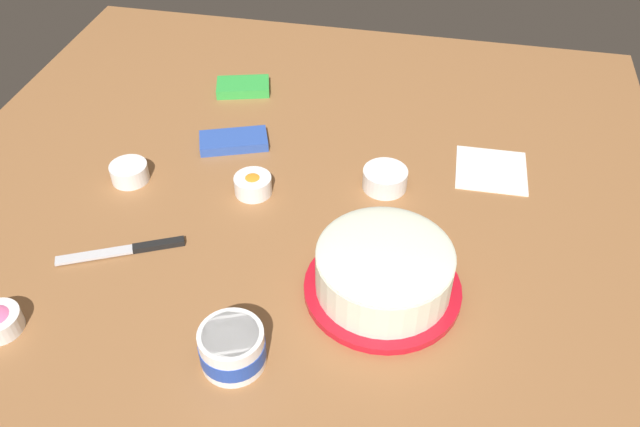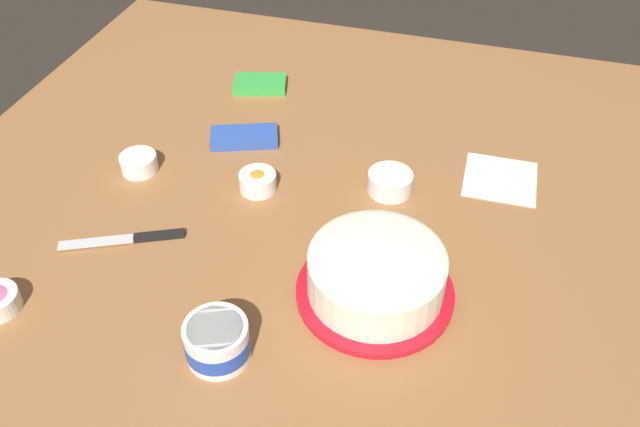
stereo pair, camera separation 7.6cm
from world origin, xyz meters
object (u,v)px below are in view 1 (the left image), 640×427
object	(u,v)px
sprinkle_bowl_green	(385,178)
candy_box_upper	(234,141)
frosted_cake	(384,271)
spreading_knife	(133,249)
sprinkle_bowl_rainbow	(129,172)
frosting_tub	(232,347)
paper_napkin	(491,169)
sprinkle_bowl_orange	(253,183)
candy_box_lower	(243,87)

from	to	relation	value
sprinkle_bowl_green	candy_box_upper	world-z (taller)	sprinkle_bowl_green
frosted_cake	spreading_knife	bearing A→B (deg)	-0.31
sprinkle_bowl_green	sprinkle_bowl_rainbow	bearing A→B (deg)	9.16
frosted_cake	sprinkle_bowl_green	size ratio (longest dim) A/B	2.98
frosting_tub	candy_box_upper	bearing A→B (deg)	-72.67
sprinkle_bowl_rainbow	candy_box_upper	distance (m)	0.24
paper_napkin	sprinkle_bowl_green	bearing A→B (deg)	24.61
sprinkle_bowl_orange	sprinkle_bowl_green	size ratio (longest dim) A/B	0.83
frosted_cake	candy_box_upper	bearing A→B (deg)	-43.39
frosting_tub	candy_box_upper	distance (m)	0.59
sprinkle_bowl_orange	sprinkle_bowl_rainbow	xyz separation A→B (m)	(0.27, 0.02, -0.00)
candy_box_lower	paper_napkin	distance (m)	0.65
frosted_cake	candy_box_lower	bearing A→B (deg)	-53.84
sprinkle_bowl_rainbow	paper_napkin	world-z (taller)	sprinkle_bowl_rainbow
frosting_tub	sprinkle_bowl_green	bearing A→B (deg)	-110.17
candy_box_upper	paper_napkin	bearing A→B (deg)	161.90
sprinkle_bowl_green	candy_box_lower	xyz separation A→B (m)	(0.40, -0.30, -0.01)
frosting_tub	sprinkle_bowl_orange	xyz separation A→B (m)	(0.09, -0.41, -0.01)
frosting_tub	spreading_knife	bearing A→B (deg)	-37.34
spreading_knife	sprinkle_bowl_green	world-z (taller)	sprinkle_bowl_green
sprinkle_bowl_orange	candy_box_lower	distance (m)	0.40
spreading_knife	sprinkle_bowl_orange	bearing A→B (deg)	-128.86
frosting_tub	sprinkle_bowl_rainbow	size ratio (longest dim) A/B	1.34
frosting_tub	paper_napkin	bearing A→B (deg)	-124.17
sprinkle_bowl_green	candy_box_upper	xyz separation A→B (m)	(0.35, -0.08, -0.01)
sprinkle_bowl_orange	candy_box_lower	world-z (taller)	sprinkle_bowl_orange
frosted_cake	sprinkle_bowl_orange	size ratio (longest dim) A/B	3.59
sprinkle_bowl_orange	paper_napkin	size ratio (longest dim) A/B	0.52
candy_box_upper	frosting_tub	bearing A→B (deg)	86.97
spreading_knife	paper_napkin	xyz separation A→B (m)	(-0.66, -0.39, -0.00)
candy_box_upper	frosted_cake	bearing A→B (deg)	116.26
spreading_knife	candy_box_upper	xyz separation A→B (m)	(-0.08, -0.36, 0.00)
frosting_tub	paper_napkin	world-z (taller)	frosting_tub
frosting_tub	spreading_knife	distance (m)	0.33
sprinkle_bowl_rainbow	paper_napkin	size ratio (longest dim) A/B	0.53
frosting_tub	sprinkle_bowl_green	world-z (taller)	frosting_tub
sprinkle_bowl_orange	frosting_tub	bearing A→B (deg)	101.71
spreading_knife	candy_box_upper	world-z (taller)	candy_box_upper
candy_box_lower	paper_napkin	world-z (taller)	candy_box_lower
spreading_knife	sprinkle_bowl_green	distance (m)	0.52
sprinkle_bowl_rainbow	candy_box_upper	xyz separation A→B (m)	(-0.18, -0.16, -0.01)
spreading_knife	sprinkle_bowl_orange	world-z (taller)	sprinkle_bowl_orange
frosted_cake	spreading_knife	distance (m)	0.47
sprinkle_bowl_green	frosted_cake	bearing A→B (deg)	96.78
candy_box_lower	candy_box_upper	xyz separation A→B (m)	(-0.05, 0.23, -0.00)
spreading_knife	sprinkle_bowl_rainbow	xyz separation A→B (m)	(0.09, -0.20, 0.01)
spreading_knife	frosting_tub	bearing A→B (deg)	142.66
sprinkle_bowl_green	candy_box_lower	world-z (taller)	sprinkle_bowl_green
sprinkle_bowl_rainbow	candy_box_upper	world-z (taller)	sprinkle_bowl_rainbow
candy_box_lower	candy_box_upper	size ratio (longest dim) A/B	0.86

